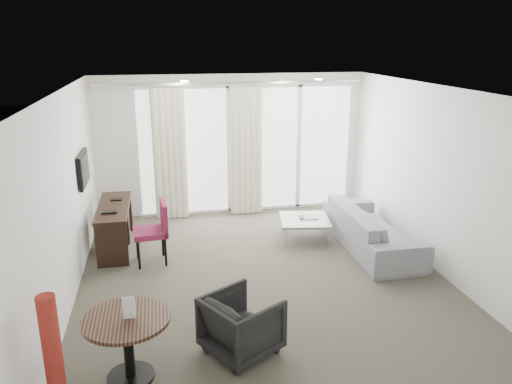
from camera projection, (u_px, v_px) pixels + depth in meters
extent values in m
cube|color=#484338|center=(264.00, 280.00, 6.91)|extent=(5.00, 6.00, 0.00)
cube|color=white|center=(265.00, 90.00, 6.14)|extent=(5.00, 6.00, 0.00)
cube|color=silver|center=(64.00, 202.00, 6.07)|extent=(0.00, 6.00, 2.60)
cube|color=silver|center=(439.00, 181.00, 6.99)|extent=(0.00, 6.00, 2.60)
cube|color=silver|center=(349.00, 306.00, 3.71)|extent=(5.00, 0.00, 2.60)
cylinder|color=#FFE0B2|center=(184.00, 81.00, 7.48)|extent=(0.12, 0.12, 0.02)
cylinder|color=#FFE0B2|center=(318.00, 79.00, 7.87)|extent=(0.12, 0.12, 0.02)
cylinder|color=maroon|center=(54.00, 363.00, 4.15)|extent=(0.26, 0.26, 1.25)
imported|color=black|center=(242.00, 324.00, 5.26)|extent=(0.96, 0.96, 0.65)
imported|color=gray|center=(372.00, 228.00, 7.90)|extent=(0.88, 2.26, 0.66)
cube|color=#4D4D50|center=(236.00, 190.00, 11.20)|extent=(5.60, 3.00, 0.12)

